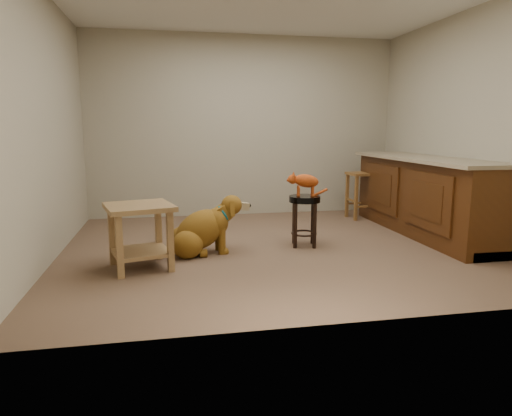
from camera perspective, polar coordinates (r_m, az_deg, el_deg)
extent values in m
cube|color=brown|center=(4.99, 2.40, -4.92)|extent=(4.50, 4.00, 0.01)
cube|color=#A09881|center=(6.79, -1.49, 10.12)|extent=(4.50, 0.04, 2.60)
cube|color=#A09881|center=(2.92, 11.85, 10.07)|extent=(4.50, 0.04, 2.60)
cube|color=#A09881|center=(4.83, -24.83, 9.27)|extent=(0.04, 4.00, 2.60)
cube|color=#A09881|center=(5.78, 25.06, 9.22)|extent=(0.04, 4.00, 2.60)
cube|color=#49250D|center=(5.92, 20.41, 1.26)|extent=(0.60, 2.50, 0.90)
cube|color=gray|center=(5.86, 20.43, 5.80)|extent=(0.70, 2.56, 0.04)
cube|color=black|center=(6.01, 20.50, -2.50)|extent=(0.52, 2.50, 0.10)
cube|color=#49250D|center=(5.29, 20.62, 0.82)|extent=(0.02, 0.90, 0.62)
cube|color=#49250D|center=(6.24, 15.37, 2.42)|extent=(0.02, 0.90, 0.62)
cube|color=#3C1E0A|center=(5.28, 20.51, 0.82)|extent=(0.02, 0.60, 0.40)
cube|color=#3C1E0A|center=(6.24, 15.27, 2.42)|extent=(0.02, 0.60, 0.40)
cylinder|color=black|center=(5.14, 7.10, -1.76)|extent=(0.04, 0.04, 0.49)
cylinder|color=black|center=(5.12, 4.79, -1.75)|extent=(0.04, 0.04, 0.49)
cylinder|color=black|center=(4.94, 7.34, -2.25)|extent=(0.04, 0.04, 0.49)
cylinder|color=black|center=(4.92, 4.93, -2.25)|extent=(0.04, 0.04, 0.49)
torus|color=black|center=(5.05, 6.02, -3.15)|extent=(0.34, 0.34, 0.02)
cylinder|color=black|center=(4.98, 6.10, 1.14)|extent=(0.34, 0.34, 0.07)
cube|color=brown|center=(6.88, 13.46, 1.59)|extent=(0.04, 0.04, 0.62)
cube|color=brown|center=(6.75, 11.32, 1.52)|extent=(0.04, 0.04, 0.62)
cube|color=brown|center=(6.63, 14.60, 1.24)|extent=(0.04, 0.04, 0.62)
cube|color=brown|center=(6.50, 12.40, 1.15)|extent=(0.04, 0.04, 0.62)
cube|color=brown|center=(6.65, 13.06, 4.19)|extent=(0.38, 0.38, 0.04)
cube|color=olive|center=(4.59, -12.09, -2.92)|extent=(0.07, 0.07, 0.55)
cube|color=olive|center=(4.51, -17.57, -3.39)|extent=(0.07, 0.07, 0.55)
cube|color=olive|center=(4.17, -10.66, -4.17)|extent=(0.07, 0.07, 0.55)
cube|color=olive|center=(4.09, -16.68, -4.72)|extent=(0.07, 0.07, 0.55)
cube|color=olive|center=(4.27, -14.42, 0.13)|extent=(0.70, 0.70, 0.04)
cube|color=olive|center=(4.36, -14.18, -5.32)|extent=(0.59, 0.59, 0.03)
ellipsoid|color=brown|center=(4.84, -8.96, -3.88)|extent=(0.34, 0.29, 0.29)
ellipsoid|color=brown|center=(4.61, -8.55, -4.56)|extent=(0.34, 0.29, 0.29)
cylinder|color=brown|center=(4.90, -7.19, -4.85)|extent=(0.08, 0.10, 0.09)
cylinder|color=brown|center=(4.65, -6.61, -5.67)|extent=(0.08, 0.10, 0.09)
ellipsoid|color=brown|center=(4.72, -6.96, -2.72)|extent=(0.69, 0.41, 0.59)
ellipsoid|color=brown|center=(4.74, -4.95, -1.75)|extent=(0.27, 0.29, 0.30)
cylinder|color=brown|center=(4.86, -4.70, -3.30)|extent=(0.08, 0.08, 0.34)
cylinder|color=brown|center=(4.70, -4.28, -3.74)|extent=(0.08, 0.08, 0.34)
sphere|color=brown|center=(4.90, -4.37, -4.97)|extent=(0.09, 0.09, 0.09)
sphere|color=brown|center=(4.74, -3.94, -5.46)|extent=(0.09, 0.09, 0.09)
cylinder|color=brown|center=(4.74, -4.11, -0.63)|extent=(0.23, 0.17, 0.22)
ellipsoid|color=brown|center=(4.74, -3.06, 0.38)|extent=(0.24, 0.22, 0.21)
cube|color=#9E8A63|center=(4.77, -1.70, 0.24)|extent=(0.15, 0.09, 0.09)
sphere|color=black|center=(4.79, -0.92, 0.33)|extent=(0.05, 0.05, 0.05)
cube|color=brown|center=(4.83, -3.54, 0.24)|extent=(0.05, 0.06, 0.15)
cube|color=brown|center=(4.65, -3.00, -0.14)|extent=(0.05, 0.06, 0.15)
torus|color=#0D636E|center=(4.74, -4.11, -0.74)|extent=(0.14, 0.21, 0.18)
cylinder|color=#D8BF4C|center=(4.76, -3.57, -1.46)|extent=(0.01, 0.04, 0.04)
cylinder|color=brown|center=(4.77, -10.95, -5.41)|extent=(0.27, 0.17, 0.06)
ellipsoid|color=#A33B10|center=(4.95, 6.31, 3.39)|extent=(0.30, 0.19, 0.18)
cylinder|color=#A33B10|center=(5.00, 5.29, 2.20)|extent=(0.03, 0.03, 0.11)
sphere|color=#A33B10|center=(5.00, 5.28, 1.72)|extent=(0.04, 0.04, 0.04)
cylinder|color=#A33B10|center=(4.92, 5.35, 2.08)|extent=(0.03, 0.03, 0.11)
sphere|color=#A33B10|center=(4.93, 5.35, 1.59)|extent=(0.04, 0.04, 0.04)
cylinder|color=#A33B10|center=(5.01, 7.04, 2.19)|extent=(0.03, 0.03, 0.11)
sphere|color=#A33B10|center=(5.01, 7.03, 1.71)|extent=(0.04, 0.04, 0.04)
cylinder|color=#A33B10|center=(4.94, 7.12, 2.07)|extent=(0.03, 0.03, 0.11)
sphere|color=#A33B10|center=(4.94, 7.11, 1.58)|extent=(0.04, 0.04, 0.04)
sphere|color=#A33B10|center=(4.94, 4.60, 3.61)|extent=(0.10, 0.10, 0.10)
sphere|color=#A33B10|center=(4.94, 4.10, 3.50)|extent=(0.04, 0.04, 0.04)
sphere|color=brown|center=(4.94, 3.92, 3.50)|extent=(0.02, 0.02, 0.02)
cone|color=#A33B10|center=(4.96, 4.71, 4.28)|extent=(0.05, 0.05, 0.05)
cone|color=#C66B60|center=(4.96, 4.68, 4.25)|extent=(0.03, 0.03, 0.03)
cone|color=#A33B10|center=(4.90, 4.75, 4.21)|extent=(0.05, 0.05, 0.05)
cone|color=#C66B60|center=(4.90, 4.73, 4.17)|extent=(0.03, 0.03, 0.03)
cylinder|color=#A33B10|center=(5.02, 7.86, 1.85)|extent=(0.21, 0.08, 0.10)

